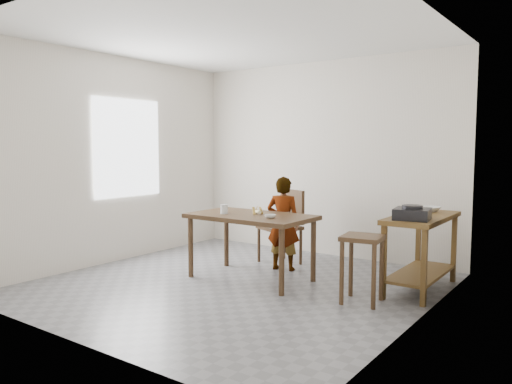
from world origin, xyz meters
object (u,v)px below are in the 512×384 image
Objects in this scene: dining_chair at (280,227)px; stool at (362,269)px; prep_counter at (421,253)px; child at (283,223)px; dining_table at (251,247)px.

stool is (1.55, -0.92, -0.15)m from dining_chair.
prep_counter is 1.67m from child.
child is 1.50m from stool.
prep_counter is 1.89m from dining_chair.
dining_table is 1.17× the size of prep_counter.
child reaches higher than stool.
dining_chair is at bearing 149.42° from stool.
prep_counter is at bearing 169.78° from child.
dining_table is 2.11× the size of stool.
dining_chair is (-0.16, 0.85, 0.10)m from dining_table.
child reaches higher than dining_table.
child reaches higher than dining_chair.
prep_counter is (1.72, 0.70, 0.03)m from dining_table.
prep_counter is at bearing 22.15° from dining_table.
stool is at bearing -2.55° from dining_table.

